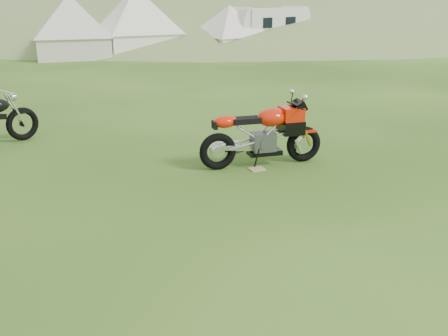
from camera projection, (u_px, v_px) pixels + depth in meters
name	position (u px, v px, depth m)	size (l,w,h in m)	color
ground	(256.00, 224.00, 6.27)	(120.00, 120.00, 0.00)	#234C10
hillside	(271.00, 25.00, 50.18)	(80.00, 64.00, 8.00)	olive
hedgerow	(271.00, 25.00, 50.18)	(36.00, 1.20, 8.60)	black
sport_motorcycle	(262.00, 130.00, 8.27)	(2.05, 0.51, 1.23)	red
plywood_board	(257.00, 169.00, 8.24)	(0.25, 0.20, 0.02)	tan
tent_left	(72.00, 27.00, 22.85)	(3.17, 3.17, 2.74)	beige
tent_mid	(137.00, 23.00, 24.23)	(3.38, 3.38, 2.93)	white
tent_right	(229.00, 28.00, 24.68)	(2.80, 2.80, 2.43)	white
caravan	(267.00, 29.00, 25.97)	(4.63, 2.07, 2.17)	silver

